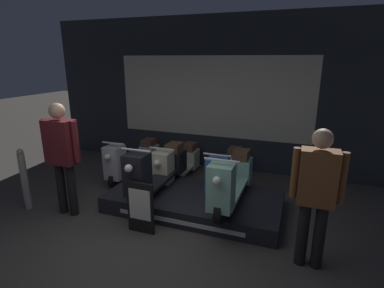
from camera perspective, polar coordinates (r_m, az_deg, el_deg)
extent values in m
plane|color=#423D38|center=(4.09, -11.08, -19.27)|extent=(30.00, 30.00, 0.00)
cube|color=#23282D|center=(6.47, 3.82, 9.40)|extent=(7.64, 0.08, 3.20)
cube|color=beige|center=(6.43, 3.69, 8.91)|extent=(4.20, 0.01, 1.70)
cube|color=black|center=(4.89, 0.34, -10.92)|extent=(2.72, 1.28, 0.26)
cube|color=silver|center=(4.37, -2.66, -14.65)|extent=(1.90, 0.01, 0.06)
cylinder|color=black|center=(4.44, -10.33, -9.80)|extent=(0.09, 0.34, 0.34)
cylinder|color=black|center=(5.56, -3.17, -4.12)|extent=(0.09, 0.34, 0.34)
cube|color=black|center=(4.98, -6.33, -6.74)|extent=(0.30, 1.27, 0.05)
cube|color=black|center=(4.33, -10.37, -5.78)|extent=(0.32, 0.31, 0.62)
cube|color=black|center=(5.51, -3.29, -3.34)|extent=(0.33, 0.36, 0.39)
cube|color=brown|center=(5.41, -3.38, -0.64)|extent=(0.24, 0.33, 0.15)
cylinder|color=silver|center=(4.20, -10.68, -1.15)|extent=(0.45, 0.03, 0.03)
sphere|color=white|center=(4.10, -12.00, -4.56)|extent=(0.11, 0.11, 0.11)
cylinder|color=black|center=(4.00, 5.33, -12.58)|extent=(0.09, 0.34, 0.34)
cylinder|color=black|center=(5.22, 9.31, -5.69)|extent=(0.09, 0.34, 0.34)
cube|color=#8EC6AD|center=(4.60, 7.60, -8.77)|extent=(0.30, 1.27, 0.05)
cube|color=#8EC6AD|center=(3.88, 5.55, -8.20)|extent=(0.32, 0.31, 0.62)
cube|color=#8EC6AD|center=(5.16, 9.29, -4.87)|extent=(0.33, 0.36, 0.39)
cube|color=brown|center=(5.07, 9.41, -2.02)|extent=(0.24, 0.33, 0.15)
cylinder|color=silver|center=(3.74, 5.67, -3.10)|extent=(0.45, 0.03, 0.03)
sphere|color=white|center=(3.62, 4.75, -7.02)|extent=(0.11, 0.11, 0.11)
cylinder|color=black|center=(5.80, -14.39, -6.51)|extent=(0.09, 0.34, 0.34)
cylinder|color=black|center=(6.89, -7.97, -2.51)|extent=(0.09, 0.34, 0.34)
cube|color=#BCBCC1|center=(6.33, -10.89, -4.41)|extent=(0.30, 1.27, 0.05)
cube|color=#BCBCC1|center=(5.70, -14.47, -3.40)|extent=(0.32, 0.31, 0.62)
cube|color=#BCBCC1|center=(6.84, -8.10, -1.87)|extent=(0.33, 0.36, 0.39)
cube|color=brown|center=(6.75, -8.23, 0.31)|extent=(0.24, 0.33, 0.15)
cylinder|color=silver|center=(5.59, -14.78, 0.14)|extent=(0.45, 0.03, 0.03)
sphere|color=white|center=(5.49, -15.85, -2.38)|extent=(0.11, 0.11, 0.11)
cylinder|color=black|center=(5.33, -5.63, -8.09)|extent=(0.09, 0.34, 0.34)
cylinder|color=black|center=(6.50, -0.36, -3.49)|extent=(0.09, 0.34, 0.34)
cube|color=beige|center=(5.91, -2.72, -5.64)|extent=(0.30, 1.27, 0.05)
cube|color=beige|center=(5.23, -5.61, -4.74)|extent=(0.32, 0.31, 0.62)
cube|color=beige|center=(6.45, -0.44, -2.82)|extent=(0.33, 0.36, 0.39)
cube|color=brown|center=(6.36, -0.48, -0.51)|extent=(0.24, 0.33, 0.15)
cylinder|color=silver|center=(5.10, -5.76, -0.90)|extent=(0.45, 0.03, 0.03)
sphere|color=white|center=(4.99, -6.73, -3.69)|extent=(0.11, 0.11, 0.11)
cylinder|color=black|center=(5.01, 4.59, -9.70)|extent=(0.09, 0.34, 0.34)
cylinder|color=black|center=(6.24, 8.06, -4.49)|extent=(0.09, 0.34, 0.34)
cube|color=#386BBC|center=(5.62, 6.52, -6.89)|extent=(0.30, 1.27, 0.05)
cube|color=#386BBC|center=(4.91, 4.75, -6.15)|extent=(0.32, 0.31, 0.62)
cube|color=#386BBC|center=(6.19, 8.04, -3.80)|extent=(0.33, 0.36, 0.39)
cube|color=brown|center=(6.09, 8.12, -1.42)|extent=(0.24, 0.33, 0.15)
cylinder|color=silver|center=(4.77, 4.83, -2.09)|extent=(0.45, 0.03, 0.03)
sphere|color=white|center=(4.65, 4.08, -5.12)|extent=(0.11, 0.11, 0.11)
cylinder|color=black|center=(5.10, -23.62, -7.62)|extent=(0.13, 0.13, 0.83)
cylinder|color=black|center=(4.96, -21.90, -8.06)|extent=(0.13, 0.13, 0.83)
cube|color=#5B191E|center=(4.79, -23.73, 0.38)|extent=(0.45, 0.25, 0.66)
cylinder|color=#5B191E|center=(4.97, -25.99, 0.95)|extent=(0.08, 0.08, 0.61)
cylinder|color=#5B191E|center=(4.61, -21.36, 0.39)|extent=(0.08, 0.08, 0.61)
sphere|color=tan|center=(4.70, -24.35, 5.78)|extent=(0.23, 0.23, 0.23)
cylinder|color=black|center=(3.83, 20.30, -15.70)|extent=(0.13, 0.13, 0.79)
cylinder|color=black|center=(3.84, 23.05, -15.92)|extent=(0.13, 0.13, 0.79)
cube|color=brown|center=(3.52, 22.86, -5.93)|extent=(0.40, 0.22, 0.63)
cylinder|color=brown|center=(3.51, 19.02, -5.19)|extent=(0.08, 0.08, 0.58)
cylinder|color=brown|center=(3.54, 26.75, -5.88)|extent=(0.08, 0.08, 0.58)
sphere|color=tan|center=(3.39, 23.65, 0.93)|extent=(0.21, 0.21, 0.21)
cube|color=black|center=(4.25, -9.77, -11.89)|extent=(0.39, 0.04, 0.74)
cube|color=white|center=(4.21, -9.95, -11.34)|extent=(0.32, 0.01, 0.45)
cylinder|color=gray|center=(5.45, -29.23, -6.29)|extent=(0.11, 0.11, 0.93)
sphere|color=gray|center=(5.29, -29.96, -1.27)|extent=(0.10, 0.10, 0.10)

